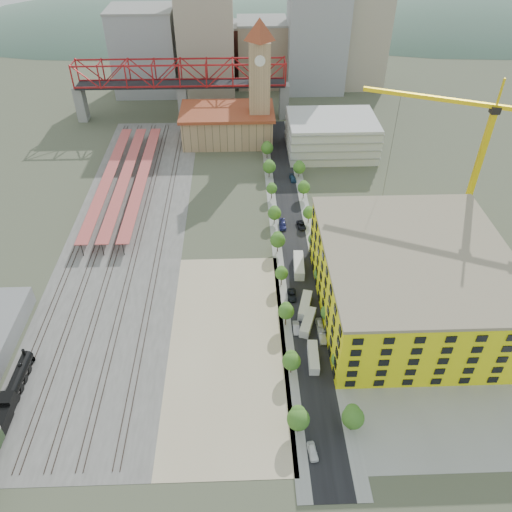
{
  "coord_description": "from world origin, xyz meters",
  "views": [
    {
      "loc": [
        0.08,
        -112.37,
        91.66
      ],
      "look_at": [
        3.61,
        -9.44,
        10.0
      ],
      "focal_mm": 35.0,
      "sensor_mm": 36.0,
      "label": 1
    }
  ],
  "objects_px": {
    "site_trailer_a": "(313,357)",
    "site_trailer_c": "(305,305)",
    "car_0": "(313,452)",
    "locomotive": "(14,390)",
    "tower_crane": "(471,147)",
    "clock_tower": "(259,72)",
    "site_trailer_d": "(299,265)",
    "site_trailer_b": "(308,322)",
    "construction_building": "(411,281)"
  },
  "relations": [
    {
      "from": "clock_tower",
      "to": "site_trailer_b",
      "type": "distance_m",
      "value": 109.34
    },
    {
      "from": "locomotive",
      "to": "clock_tower",
      "type": "bearing_deg",
      "value": 64.98
    },
    {
      "from": "site_trailer_a",
      "to": "locomotive",
      "type": "bearing_deg",
      "value": -170.37
    },
    {
      "from": "tower_crane",
      "to": "clock_tower",
      "type": "bearing_deg",
      "value": 128.33
    },
    {
      "from": "clock_tower",
      "to": "locomotive",
      "type": "height_order",
      "value": "clock_tower"
    },
    {
      "from": "locomotive",
      "to": "tower_crane",
      "type": "distance_m",
      "value": 128.73
    },
    {
      "from": "site_trailer_a",
      "to": "site_trailer_c",
      "type": "height_order",
      "value": "site_trailer_c"
    },
    {
      "from": "clock_tower",
      "to": "locomotive",
      "type": "xyz_separation_m",
      "value": [
        -58.0,
        -124.28,
        -26.6
      ]
    },
    {
      "from": "site_trailer_d",
      "to": "site_trailer_a",
      "type": "bearing_deg",
      "value": -86.7
    },
    {
      "from": "tower_crane",
      "to": "site_trailer_c",
      "type": "xyz_separation_m",
      "value": [
        -46.95,
        -30.0,
        -29.37
      ]
    },
    {
      "from": "clock_tower",
      "to": "car_0",
      "type": "height_order",
      "value": "clock_tower"
    },
    {
      "from": "site_trailer_a",
      "to": "site_trailer_d",
      "type": "xyz_separation_m",
      "value": [
        0.0,
        33.36,
        0.23
      ]
    },
    {
      "from": "site_trailer_d",
      "to": "construction_building",
      "type": "bearing_deg",
      "value": -29.27
    },
    {
      "from": "site_trailer_a",
      "to": "car_0",
      "type": "xyz_separation_m",
      "value": [
        -3.0,
        -23.25,
        -0.47
      ]
    },
    {
      "from": "construction_building",
      "to": "site_trailer_c",
      "type": "relative_size",
      "value": 5.46
    },
    {
      "from": "tower_crane",
      "to": "site_trailer_c",
      "type": "distance_m",
      "value": 62.99
    },
    {
      "from": "clock_tower",
      "to": "locomotive",
      "type": "relative_size",
      "value": 2.32
    },
    {
      "from": "construction_building",
      "to": "site_trailer_c",
      "type": "distance_m",
      "value": 27.25
    },
    {
      "from": "clock_tower",
      "to": "site_trailer_b",
      "type": "xyz_separation_m",
      "value": [
        8.0,
        -105.53,
        -27.46
      ]
    },
    {
      "from": "car_0",
      "to": "site_trailer_c",
      "type": "bearing_deg",
      "value": 79.1
    },
    {
      "from": "site_trailer_b",
      "to": "site_trailer_d",
      "type": "xyz_separation_m",
      "value": [
        0.0,
        22.14,
        0.19
      ]
    },
    {
      "from": "locomotive",
      "to": "site_trailer_a",
      "type": "distance_m",
      "value": 66.43
    },
    {
      "from": "clock_tower",
      "to": "site_trailer_c",
      "type": "xyz_separation_m",
      "value": [
        8.0,
        -99.52,
        -27.43
      ]
    },
    {
      "from": "site_trailer_c",
      "to": "site_trailer_b",
      "type": "bearing_deg",
      "value": -75.04
    },
    {
      "from": "tower_crane",
      "to": "site_trailer_d",
      "type": "height_order",
      "value": "tower_crane"
    },
    {
      "from": "site_trailer_b",
      "to": "site_trailer_d",
      "type": "height_order",
      "value": "site_trailer_d"
    },
    {
      "from": "locomotive",
      "to": "tower_crane",
      "type": "xyz_separation_m",
      "value": [
        112.95,
        54.76,
        28.54
      ]
    },
    {
      "from": "site_trailer_c",
      "to": "site_trailer_d",
      "type": "xyz_separation_m",
      "value": [
        0.0,
        16.13,
        0.16
      ]
    },
    {
      "from": "locomotive",
      "to": "car_0",
      "type": "relative_size",
      "value": 5.25
    },
    {
      "from": "construction_building",
      "to": "locomotive",
      "type": "bearing_deg",
      "value": -165.21
    },
    {
      "from": "tower_crane",
      "to": "car_0",
      "type": "xyz_separation_m",
      "value": [
        -49.95,
        -70.48,
        -29.91
      ]
    },
    {
      "from": "construction_building",
      "to": "site_trailer_d",
      "type": "bearing_deg",
      "value": 147.43
    },
    {
      "from": "clock_tower",
      "to": "site_trailer_a",
      "type": "distance_m",
      "value": 120.21
    },
    {
      "from": "locomotive",
      "to": "site_trailer_c",
      "type": "bearing_deg",
      "value": 20.57
    },
    {
      "from": "clock_tower",
      "to": "site_trailer_d",
      "type": "bearing_deg",
      "value": -84.52
    },
    {
      "from": "site_trailer_b",
      "to": "site_trailer_d",
      "type": "bearing_deg",
      "value": 109.09
    },
    {
      "from": "locomotive",
      "to": "site_trailer_c",
      "type": "relative_size",
      "value": 2.42
    },
    {
      "from": "site_trailer_c",
      "to": "construction_building",
      "type": "bearing_deg",
      "value": 13.9
    },
    {
      "from": "site_trailer_c",
      "to": "car_0",
      "type": "relative_size",
      "value": 2.17
    },
    {
      "from": "site_trailer_d",
      "to": "site_trailer_b",
      "type": "bearing_deg",
      "value": -86.7
    },
    {
      "from": "site_trailer_b",
      "to": "locomotive",
      "type": "bearing_deg",
      "value": -145.05
    },
    {
      "from": "construction_building",
      "to": "locomotive",
      "type": "relative_size",
      "value": 2.25
    },
    {
      "from": "site_trailer_a",
      "to": "site_trailer_c",
      "type": "bearing_deg",
      "value": 93.12
    },
    {
      "from": "car_0",
      "to": "locomotive",
      "type": "bearing_deg",
      "value": 159.33
    },
    {
      "from": "tower_crane",
      "to": "locomotive",
      "type": "bearing_deg",
      "value": -154.13
    },
    {
      "from": "locomotive",
      "to": "site_trailer_c",
      "type": "xyz_separation_m",
      "value": [
        66.0,
        24.76,
        -0.83
      ]
    },
    {
      "from": "clock_tower",
      "to": "construction_building",
      "type": "height_order",
      "value": "clock_tower"
    },
    {
      "from": "tower_crane",
      "to": "car_0",
      "type": "bearing_deg",
      "value": -125.33
    },
    {
      "from": "tower_crane",
      "to": "site_trailer_a",
      "type": "distance_m",
      "value": 72.82
    },
    {
      "from": "clock_tower",
      "to": "construction_building",
      "type": "distance_m",
      "value": 107.36
    }
  ]
}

